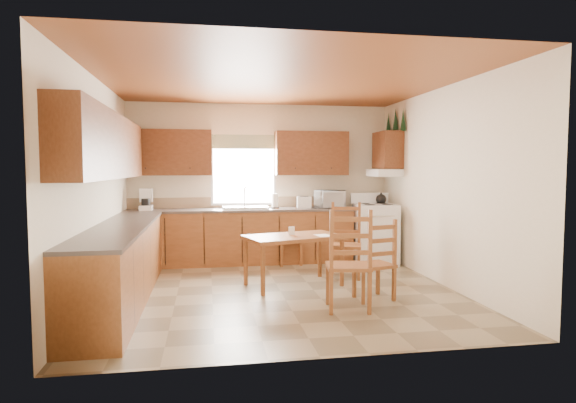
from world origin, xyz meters
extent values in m
plane|color=#817253|center=(0.00, 0.00, 0.00)|extent=(4.50, 4.50, 0.00)
plane|color=brown|center=(0.00, 0.00, 2.70)|extent=(4.50, 4.50, 0.00)
plane|color=beige|center=(-2.25, 0.00, 1.35)|extent=(4.50, 4.50, 0.00)
plane|color=beige|center=(2.25, 0.00, 1.35)|extent=(4.50, 4.50, 0.00)
plane|color=beige|center=(0.00, 2.25, 1.35)|extent=(4.50, 4.50, 0.00)
plane|color=beige|center=(0.00, -2.25, 1.35)|extent=(4.50, 4.50, 0.00)
cube|color=brown|center=(-0.38, 1.95, 0.44)|extent=(3.75, 0.60, 0.88)
cube|color=brown|center=(-1.95, -0.15, 0.44)|extent=(0.60, 3.60, 0.88)
cube|color=#4B413E|center=(-0.38, 1.95, 0.90)|extent=(3.75, 0.63, 0.04)
cube|color=#4B413E|center=(-1.95, -0.15, 0.90)|extent=(0.63, 3.60, 0.04)
cube|color=#937759|center=(-0.38, 2.24, 1.01)|extent=(3.75, 0.01, 0.18)
cube|color=#5F3018|center=(-1.55, 2.08, 1.85)|extent=(1.41, 0.33, 0.75)
cube|color=#5F3018|center=(0.86, 2.08, 1.85)|extent=(1.25, 0.33, 0.75)
cube|color=#5F3018|center=(-2.08, -0.15, 1.85)|extent=(0.33, 3.60, 0.75)
cube|color=#5F3018|center=(2.08, 1.65, 1.90)|extent=(0.33, 0.62, 0.62)
cube|color=white|center=(2.03, 1.65, 1.52)|extent=(0.44, 0.62, 0.12)
cube|color=white|center=(-0.30, 2.22, 1.55)|extent=(1.13, 0.02, 1.18)
cube|color=white|center=(-0.30, 2.21, 1.55)|extent=(1.05, 0.01, 1.10)
cube|color=#415F34|center=(-0.30, 2.19, 2.05)|extent=(1.19, 0.01, 0.24)
cube|color=silver|center=(-0.30, 1.95, 0.94)|extent=(0.75, 0.45, 0.04)
cone|color=black|center=(2.21, 1.33, 2.38)|extent=(0.22, 0.22, 0.36)
cone|color=black|center=(2.21, 1.65, 2.42)|extent=(0.22, 0.22, 0.36)
cone|color=black|center=(2.21, 1.97, 2.38)|extent=(0.22, 0.22, 0.36)
cube|color=white|center=(1.86, 1.59, 0.49)|extent=(0.72, 0.74, 0.98)
cube|color=white|center=(-1.91, 1.94, 1.11)|extent=(0.31, 0.33, 0.38)
cylinder|color=white|center=(0.20, 1.96, 1.04)|extent=(0.13, 0.13, 0.25)
cube|color=white|center=(0.71, 1.95, 1.02)|extent=(0.25, 0.17, 0.19)
imported|color=white|center=(1.15, 1.93, 1.07)|extent=(0.57, 0.46, 0.30)
cube|color=brown|center=(0.23, 0.29, 0.34)|extent=(1.43, 1.06, 0.69)
cube|color=brown|center=(0.63, -0.91, 0.57)|extent=(0.54, 0.52, 1.14)
cube|color=brown|center=(1.07, -0.55, 0.49)|extent=(0.50, 0.49, 0.98)
cube|color=brown|center=(0.41, 1.71, 0.46)|extent=(0.41, 0.40, 0.92)
cube|color=brown|center=(1.06, 0.64, 0.54)|extent=(0.57, 0.55, 1.08)
cube|color=white|center=(0.62, 0.22, 0.69)|extent=(0.24, 0.28, 0.00)
cube|color=white|center=(0.21, 0.34, 0.74)|extent=(0.09, 0.04, 0.11)
camera|label=1|loc=(-0.93, -6.09, 1.60)|focal=30.00mm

